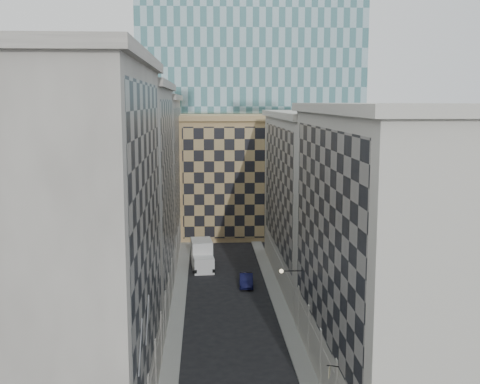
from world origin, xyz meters
name	(u,v)px	position (x,y,z in m)	size (l,w,h in m)	color
sidewalk_west	(177,316)	(-5.25, 30.00, 0.07)	(1.50, 100.00, 0.15)	gray
sidewalk_east	(284,314)	(5.25, 30.00, 0.07)	(1.50, 100.00, 0.15)	gray
bldg_left_a	(71,246)	(-10.88, 11.00, 11.82)	(10.80, 22.80, 23.70)	gray
bldg_left_b	(119,198)	(-10.88, 33.00, 11.32)	(10.80, 22.80, 22.70)	gray
bldg_left_c	(142,176)	(-10.88, 55.00, 10.83)	(10.80, 22.80, 21.70)	gray
bldg_right_a	(390,249)	(10.88, 15.00, 10.32)	(10.80, 26.80, 20.70)	beige
bldg_right_b	(319,197)	(10.89, 42.00, 9.85)	(10.80, 28.80, 19.70)	beige
tan_block	(232,174)	(2.00, 67.90, 9.44)	(16.80, 14.80, 18.80)	tan
church_tower	(217,67)	(0.00, 82.00, 26.95)	(7.20, 7.20, 51.50)	#2B2621
flagpoles_left	(144,332)	(-5.90, 6.00, 8.00)	(0.10, 6.33, 2.33)	gray
bracket_lamp	(283,271)	(4.38, 24.00, 6.20)	(1.98, 0.36, 0.36)	black
box_truck	(202,256)	(-2.79, 47.51, 1.49)	(3.08, 6.44, 3.42)	silver
dark_car	(246,280)	(2.23, 39.58, 0.71)	(1.51, 4.32, 1.42)	#0F1139
shop_sign	(330,371)	(5.42, 9.29, 3.84)	(0.73, 0.64, 0.74)	black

